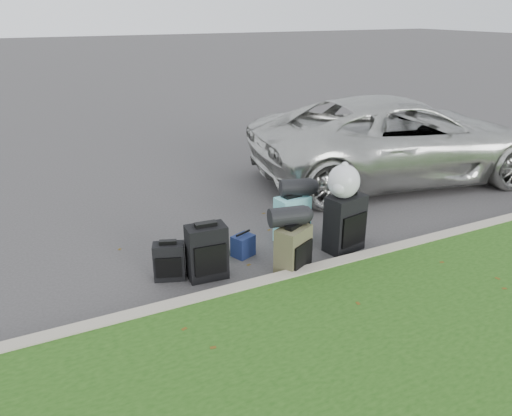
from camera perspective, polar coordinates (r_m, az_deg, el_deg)
name	(u,v)px	position (r m, az deg, el deg)	size (l,w,h in m)	color
ground	(269,247)	(7.11, 1.45, -4.52)	(120.00, 120.00, 0.00)	#383535
curb	(306,274)	(6.31, 5.75, -7.51)	(120.00, 0.18, 0.15)	#9E937F
suv	(400,139)	(10.16, 16.11, 7.62)	(2.66, 5.77, 1.60)	#B7B7B2
suitcase_small_black	(169,261)	(6.32, -9.89, -6.03)	(0.38, 0.21, 0.48)	black
suitcase_large_black_left	(207,252)	(6.23, -5.65, -5.03)	(0.49, 0.29, 0.70)	black
suitcase_olive	(293,250)	(6.34, 4.25, -4.84)	(0.46, 0.29, 0.63)	#3E3C26
suitcase_teal	(292,219)	(7.19, 4.15, -1.29)	(0.47, 0.28, 0.68)	#58A5AB
suitcase_large_black_right	(345,223)	(6.99, 10.11, -1.73)	(0.53, 0.32, 0.80)	black
tote_green	(219,243)	(6.90, -4.30, -4.04)	(0.27, 0.22, 0.31)	#186E36
tote_navy	(243,246)	(6.82, -1.48, -4.32)	(0.28, 0.22, 0.30)	navy
duffel_left	(287,217)	(6.21, 3.59, -0.98)	(0.25, 0.25, 0.46)	black
duffel_right	(296,187)	(7.08, 4.58, 2.36)	(0.25, 0.25, 0.44)	black
trash_bag	(344,181)	(6.73, 10.00, 3.02)	(0.44, 0.44, 0.44)	silver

